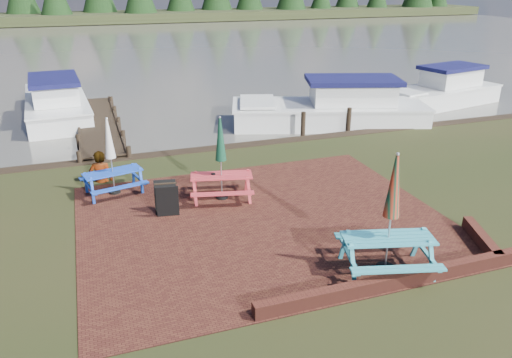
{
  "coord_description": "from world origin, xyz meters",
  "views": [
    {
      "loc": [
        -3.88,
        -9.58,
        5.73
      ],
      "look_at": [
        -0.06,
        1.41,
        1.0
      ],
      "focal_mm": 35.0,
      "sensor_mm": 36.0,
      "label": 1
    }
  ],
  "objects_px": {
    "person": "(98,151)",
    "picnic_table_red": "(221,171)",
    "boat_jetty": "(57,104)",
    "boat_near": "(333,110)",
    "picnic_table_teal": "(389,232)",
    "chalkboard": "(167,199)",
    "boat_far": "(441,93)",
    "jetty": "(98,124)",
    "picnic_table_blue": "(112,168)"
  },
  "relations": [
    {
      "from": "chalkboard",
      "to": "person",
      "type": "relative_size",
      "value": 0.48
    },
    {
      "from": "picnic_table_teal",
      "to": "boat_jetty",
      "type": "distance_m",
      "value": 17.43
    },
    {
      "from": "picnic_table_teal",
      "to": "chalkboard",
      "type": "height_order",
      "value": "picnic_table_teal"
    },
    {
      "from": "picnic_table_red",
      "to": "boat_near",
      "type": "relative_size",
      "value": 0.27
    },
    {
      "from": "picnic_table_red",
      "to": "boat_near",
      "type": "xyz_separation_m",
      "value": [
        6.66,
        6.27,
        -0.36
      ]
    },
    {
      "from": "picnic_table_teal",
      "to": "boat_jetty",
      "type": "xyz_separation_m",
      "value": [
        -6.76,
        16.06,
        -0.47
      ]
    },
    {
      "from": "picnic_table_blue",
      "to": "chalkboard",
      "type": "distance_m",
      "value": 2.27
    },
    {
      "from": "boat_far",
      "to": "boat_jetty",
      "type": "bearing_deg",
      "value": 66.72
    },
    {
      "from": "boat_jetty",
      "to": "boat_near",
      "type": "bearing_deg",
      "value": -28.44
    },
    {
      "from": "picnic_table_red",
      "to": "picnic_table_blue",
      "type": "relative_size",
      "value": 1.06
    },
    {
      "from": "boat_near",
      "to": "boat_far",
      "type": "relative_size",
      "value": 1.24
    },
    {
      "from": "picnic_table_teal",
      "to": "picnic_table_red",
      "type": "relative_size",
      "value": 1.11
    },
    {
      "from": "chalkboard",
      "to": "boat_near",
      "type": "xyz_separation_m",
      "value": [
        8.28,
        6.85,
        -0.01
      ]
    },
    {
      "from": "picnic_table_teal",
      "to": "boat_jetty",
      "type": "bearing_deg",
      "value": 127.87
    },
    {
      "from": "jetty",
      "to": "boat_near",
      "type": "relative_size",
      "value": 1.05
    },
    {
      "from": "picnic_table_red",
      "to": "picnic_table_teal",
      "type": "bearing_deg",
      "value": -50.88
    },
    {
      "from": "picnic_table_teal",
      "to": "picnic_table_blue",
      "type": "height_order",
      "value": "picnic_table_teal"
    },
    {
      "from": "boat_jetty",
      "to": "jetty",
      "type": "bearing_deg",
      "value": -63.83
    },
    {
      "from": "picnic_table_blue",
      "to": "chalkboard",
      "type": "relative_size",
      "value": 2.43
    },
    {
      "from": "boat_near",
      "to": "boat_far",
      "type": "xyz_separation_m",
      "value": [
        6.7,
        1.5,
        -0.04
      ]
    },
    {
      "from": "chalkboard",
      "to": "boat_far",
      "type": "height_order",
      "value": "boat_far"
    },
    {
      "from": "boat_jetty",
      "to": "picnic_table_red",
      "type": "bearing_deg",
      "value": -72.2
    },
    {
      "from": "picnic_table_blue",
      "to": "person",
      "type": "height_order",
      "value": "picnic_table_blue"
    },
    {
      "from": "jetty",
      "to": "person",
      "type": "relative_size",
      "value": 4.78
    },
    {
      "from": "jetty",
      "to": "boat_jetty",
      "type": "height_order",
      "value": "boat_jetty"
    },
    {
      "from": "picnic_table_red",
      "to": "picnic_table_blue",
      "type": "xyz_separation_m",
      "value": [
        -2.79,
        1.34,
        -0.04
      ]
    },
    {
      "from": "chalkboard",
      "to": "boat_near",
      "type": "bearing_deg",
      "value": 48.44
    },
    {
      "from": "person",
      "to": "picnic_table_teal",
      "type": "bearing_deg",
      "value": 140.6
    },
    {
      "from": "chalkboard",
      "to": "jetty",
      "type": "relative_size",
      "value": 0.1
    },
    {
      "from": "boat_far",
      "to": "person",
      "type": "height_order",
      "value": "person"
    },
    {
      "from": "chalkboard",
      "to": "person",
      "type": "xyz_separation_m",
      "value": [
        -1.48,
        2.98,
        0.48
      ]
    },
    {
      "from": "boat_near",
      "to": "picnic_table_red",
      "type": "bearing_deg",
      "value": 150.93
    },
    {
      "from": "picnic_table_teal",
      "to": "person",
      "type": "distance_m",
      "value": 8.86
    },
    {
      "from": "picnic_table_teal",
      "to": "person",
      "type": "xyz_separation_m",
      "value": [
        -5.35,
        7.06,
        0.04
      ]
    },
    {
      "from": "picnic_table_red",
      "to": "chalkboard",
      "type": "distance_m",
      "value": 1.75
    },
    {
      "from": "boat_near",
      "to": "boat_far",
      "type": "distance_m",
      "value": 6.86
    },
    {
      "from": "picnic_table_red",
      "to": "picnic_table_blue",
      "type": "distance_m",
      "value": 3.1
    },
    {
      "from": "picnic_table_blue",
      "to": "boat_near",
      "type": "height_order",
      "value": "picnic_table_blue"
    },
    {
      "from": "person",
      "to": "picnic_table_red",
      "type": "bearing_deg",
      "value": 155.61
    },
    {
      "from": "picnic_table_blue",
      "to": "boat_jetty",
      "type": "bearing_deg",
      "value": 86.72
    },
    {
      "from": "jetty",
      "to": "boat_near",
      "type": "bearing_deg",
      "value": -13.65
    },
    {
      "from": "picnic_table_red",
      "to": "boat_far",
      "type": "distance_m",
      "value": 15.46
    },
    {
      "from": "boat_jetty",
      "to": "boat_far",
      "type": "xyz_separation_m",
      "value": [
        17.86,
        -3.63,
        -0.02
      ]
    },
    {
      "from": "boat_far",
      "to": "picnic_table_red",
      "type": "bearing_deg",
      "value": 108.4
    },
    {
      "from": "picnic_table_teal",
      "to": "picnic_table_blue",
      "type": "xyz_separation_m",
      "value": [
        -5.05,
        6.0,
        -0.14
      ]
    },
    {
      "from": "boat_jetty",
      "to": "person",
      "type": "xyz_separation_m",
      "value": [
        1.41,
        -9.0,
        0.51
      ]
    },
    {
      "from": "picnic_table_teal",
      "to": "boat_far",
      "type": "bearing_deg",
      "value": 63.28
    },
    {
      "from": "picnic_table_teal",
      "to": "jetty",
      "type": "height_order",
      "value": "picnic_table_teal"
    },
    {
      "from": "picnic_table_red",
      "to": "jetty",
      "type": "bearing_deg",
      "value": 121.84
    },
    {
      "from": "picnic_table_teal",
      "to": "jetty",
      "type": "bearing_deg",
      "value": 126.25
    }
  ]
}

